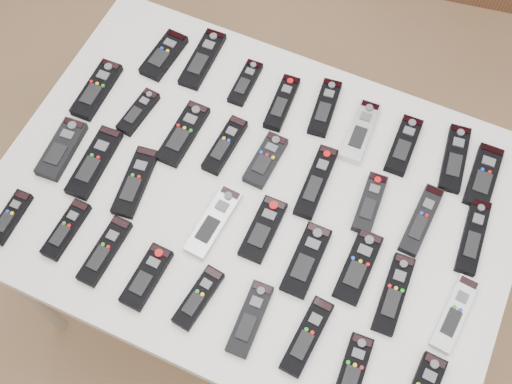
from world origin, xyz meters
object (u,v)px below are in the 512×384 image
at_px(remote_14, 316,182).
at_px(remote_28, 66,229).
at_px(remote_34, 353,370).
at_px(remote_3, 282,103).
at_px(remote_33, 307,336).
at_px(remote_5, 360,132).
at_px(remote_31, 199,298).
at_px(remote_23, 306,260).
at_px(remote_0, 164,55).
at_px(remote_21, 213,222).
at_px(remote_8, 483,176).
at_px(remote_16, 421,220).
at_px(remote_19, 94,162).
at_px(remote_26, 454,314).
at_px(remote_29, 105,251).
at_px(remote_30, 147,277).
at_px(remote_2, 245,83).
at_px(remote_17, 473,236).
at_px(remote_27, 10,217).
at_px(remote_15, 370,203).
at_px(remote_32, 250,319).
at_px(remote_7, 455,158).
at_px(remote_4, 325,108).
at_px(remote_9, 97,90).
at_px(remote_20, 135,182).
at_px(remote_25, 394,294).
at_px(table, 256,206).
at_px(remote_12, 225,145).
at_px(remote_11, 183,134).
at_px(remote_6, 404,145).
at_px(remote_1, 203,59).
at_px(remote_10, 138,112).
at_px(remote_22, 263,229).
at_px(remote_18, 62,149).

distance_m(remote_14, remote_28, 0.61).
relative_size(remote_28, remote_34, 1.01).
distance_m(remote_3, remote_33, 0.61).
xyz_separation_m(remote_5, remote_31, (-0.18, -0.56, 0.00)).
bearing_deg(remote_23, remote_14, 105.27).
bearing_deg(remote_3, remote_0, 174.47).
bearing_deg(remote_21, remote_8, 38.94).
height_order(remote_16, remote_34, same).
relative_size(remote_19, remote_26, 1.10).
xyz_separation_m(remote_29, remote_30, (0.12, -0.02, 0.00)).
xyz_separation_m(remote_2, remote_17, (0.67, -0.18, 0.00)).
height_order(remote_17, remote_29, remote_29).
bearing_deg(remote_5, remote_26, -47.97).
height_order(remote_14, remote_27, remote_14).
bearing_deg(remote_15, remote_26, -37.64).
relative_size(remote_5, remote_32, 1.06).
xyz_separation_m(remote_8, remote_28, (-0.86, -0.55, 0.00)).
height_order(remote_8, remote_29, same).
bearing_deg(remote_5, remote_29, -130.47).
height_order(remote_7, remote_34, same).
distance_m(remote_4, remote_9, 0.60).
distance_m(remote_20, remote_25, 0.67).
distance_m(table, remote_12, 0.17).
bearing_deg(remote_17, remote_16, -178.88).
bearing_deg(remote_30, remote_29, 174.65).
bearing_deg(remote_11, remote_33, -34.95).
relative_size(remote_27, remote_31, 0.93).
bearing_deg(remote_6, remote_20, -148.22).
height_order(remote_9, remote_11, remote_9).
height_order(remote_1, remote_33, remote_33).
height_order(remote_10, remote_34, same).
relative_size(remote_20, remote_28, 1.23).
bearing_deg(remote_15, remote_3, 146.09).
distance_m(remote_7, remote_19, 0.90).
distance_m(remote_25, remote_31, 0.44).
distance_m(remote_0, remote_21, 0.52).
bearing_deg(remote_7, remote_17, -68.93).
height_order(remote_9, remote_34, remote_9).
height_order(remote_22, remote_23, remote_23).
bearing_deg(remote_28, remote_21, 28.76).
bearing_deg(remote_20, remote_19, 169.32).
height_order(remote_18, remote_32, remote_18).
bearing_deg(remote_28, remote_9, 111.54).
distance_m(remote_2, remote_14, 0.35).
xyz_separation_m(remote_11, remote_12, (0.11, 0.01, 0.00)).
height_order(remote_6, remote_21, remote_6).
bearing_deg(remote_9, remote_28, -71.11).
relative_size(remote_22, remote_25, 0.86).
bearing_deg(table, remote_22, -55.32).
height_order(remote_15, remote_23, remote_15).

